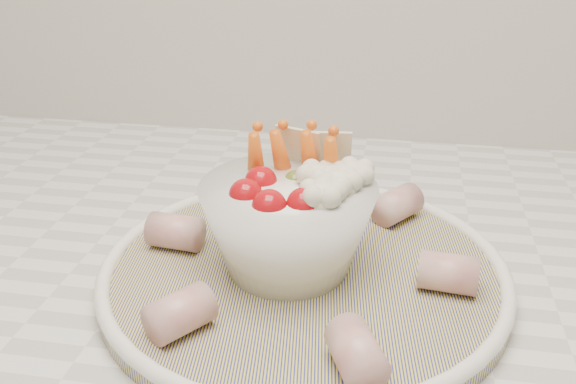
# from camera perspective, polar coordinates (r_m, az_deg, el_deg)

# --- Properties ---
(serving_platter) EXTENTS (0.37, 0.37, 0.02)m
(serving_platter) POSITION_cam_1_polar(r_m,az_deg,el_deg) (0.53, 1.43, -7.05)
(serving_platter) COLOR navy
(serving_platter) RESTS_ON kitchen_counter
(veggie_bowl) EXTENTS (0.14, 0.14, 0.11)m
(veggie_bowl) POSITION_cam_1_polar(r_m,az_deg,el_deg) (0.51, 0.21, -2.57)
(veggie_bowl) COLOR white
(veggie_bowl) RESTS_ON serving_platter
(cured_meat_rolls) EXTENTS (0.27, 0.29, 0.03)m
(cured_meat_rolls) POSITION_cam_1_polar(r_m,az_deg,el_deg) (0.52, 1.45, -5.27)
(cured_meat_rolls) COLOR #B25154
(cured_meat_rolls) RESTS_ON serving_platter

